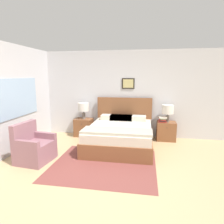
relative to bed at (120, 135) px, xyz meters
The scene contains 15 objects.
ground_plane 1.90m from the bed, 92.31° to the right, with size 16.00×16.00×0.00m, color tan.
wall_back 1.43m from the bed, 94.15° to the left, with size 7.19×0.09×2.60m.
wall_left 2.72m from the bed, behind, with size 0.08×5.28×2.60m.
area_rug_main 1.21m from the bed, 99.60° to the right, with size 2.16×1.93×0.01m.
bed is the anchor object (origin of this frame).
armchair 2.14m from the bed, 144.66° to the right, with size 0.72×0.78×0.86m.
nightstand_near_window 1.45m from the bed, 148.83° to the left, with size 0.53×0.43×0.54m.
nightstand_by_door 1.46m from the bed, 31.11° to the left, with size 0.53×0.43×0.54m.
table_lamp_near_window 1.55m from the bed, 148.81° to the left, with size 0.33×0.33×0.50m.
table_lamp_by_door 1.57m from the bed, 30.61° to the left, with size 0.33×0.33×0.50m.
book_thick_bottom 1.35m from the bed, 32.27° to the left, with size 0.21×0.21×0.04m.
book_hardcover_middle 1.36m from the bed, 32.27° to the left, with size 0.17×0.23×0.02m.
book_novel_upper 1.36m from the bed, 32.27° to the left, with size 0.23×0.26×0.04m.
book_slim_near_top 1.37m from the bed, 32.27° to the left, with size 0.20×0.27×0.03m.
book_paperback_top 1.38m from the bed, 32.27° to the left, with size 0.23×0.26×0.04m.
Camera 1 is at (0.72, -3.16, 1.86)m, focal length 32.00 mm.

